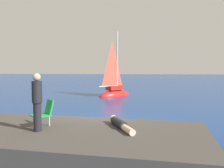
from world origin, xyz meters
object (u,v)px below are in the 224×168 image
at_px(person_standing, 37,100).
at_px(beach_chair, 44,112).
at_px(sailboat_near, 114,92).
at_px(person_sunbather, 120,124).

bearing_deg(person_standing, beach_chair, -44.46).
height_order(sailboat_near, person_standing, sailboat_near).
relative_size(person_standing, beach_chair, 2.03).
xyz_separation_m(person_sunbather, beach_chair, (-2.28, -0.05, 0.33)).
bearing_deg(person_sunbather, sailboat_near, 162.81).
relative_size(sailboat_near, beach_chair, 7.26).
relative_size(person_sunbather, person_standing, 1.03).
bearing_deg(sailboat_near, beach_chair, -139.86).
bearing_deg(person_sunbather, beach_chair, -111.85).
xyz_separation_m(person_sunbather, person_standing, (-2.27, -0.63, 0.75)).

